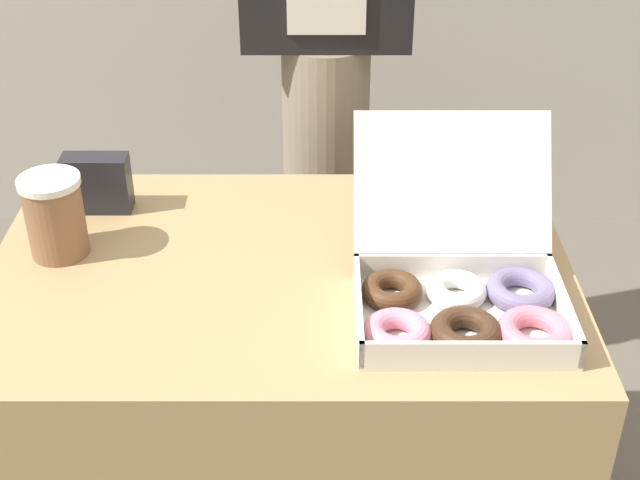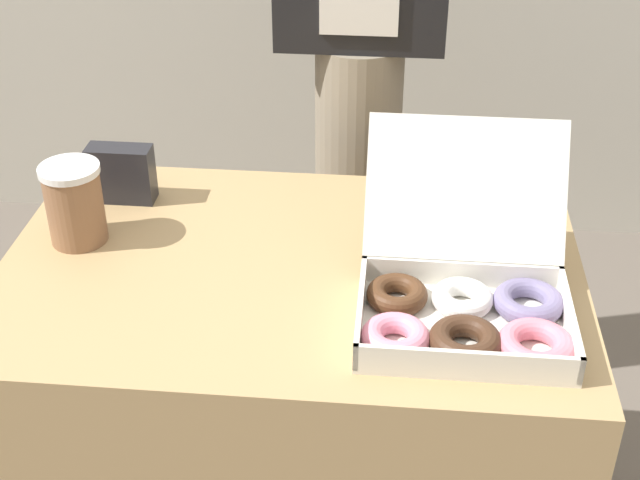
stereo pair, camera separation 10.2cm
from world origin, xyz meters
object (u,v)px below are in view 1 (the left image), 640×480
Objects in this scene: donut_box at (466,295)px; coffee_cup at (59,215)px; napkin_holder at (101,183)px; person_customer at (330,26)px.

donut_box is 0.69m from coffee_cup.
coffee_cup is at bearing 165.11° from donut_box.
napkin_holder is (-0.63, 0.32, 0.02)m from donut_box.
napkin_holder is at bearing -137.60° from person_customer.
napkin_holder is 0.59m from person_customer.
napkin_holder is (0.04, 0.15, -0.02)m from coffee_cup.
person_customer reaches higher than coffee_cup.
donut_box is 3.17× the size of napkin_holder.
person_customer is at bearing 49.33° from coffee_cup.
person_customer is at bearing 42.40° from napkin_holder.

